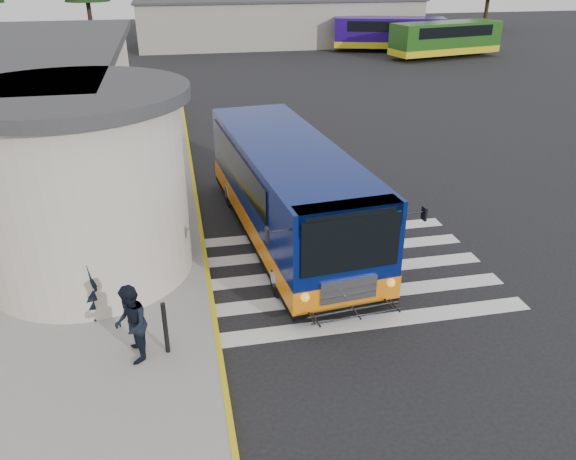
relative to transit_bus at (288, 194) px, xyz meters
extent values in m
plane|color=black|center=(1.46, -1.60, -1.38)|extent=(140.00, 140.00, 0.00)
cube|color=gray|center=(-7.54, 2.40, -1.31)|extent=(10.00, 34.00, 0.15)
cube|color=gold|center=(-2.59, 2.40, -1.30)|extent=(0.12, 34.00, 0.16)
cylinder|color=beige|center=(-5.54, -1.10, 1.02)|extent=(5.20, 5.20, 4.50)
cylinder|color=#38383A|center=(-5.54, -1.10, 3.42)|extent=(5.80, 5.80, 0.30)
cube|color=black|center=(-5.02, 3.40, -0.13)|extent=(0.08, 1.20, 2.20)
cube|color=#38383A|center=(-4.54, 3.40, 1.17)|extent=(1.20, 1.80, 0.12)
cube|color=silver|center=(0.96, -4.80, -1.37)|extent=(8.00, 0.55, 0.01)
cube|color=silver|center=(0.96, -3.60, -1.37)|extent=(8.00, 0.55, 0.01)
cube|color=silver|center=(0.96, -2.40, -1.37)|extent=(8.00, 0.55, 0.01)
cube|color=silver|center=(0.96, -1.20, -1.37)|extent=(8.00, 0.55, 0.01)
cube|color=silver|center=(0.96, 0.00, -1.37)|extent=(8.00, 0.55, 0.01)
cube|color=gray|center=(7.46, 40.40, 0.62)|extent=(26.00, 8.00, 4.00)
cylinder|color=black|center=(-10.54, 48.40, 0.42)|extent=(0.44, 0.44, 3.60)
cylinder|color=black|center=(-0.54, 48.40, 0.42)|extent=(0.44, 0.44, 3.60)
cylinder|color=black|center=(9.46, 48.40, 0.42)|extent=(0.44, 0.44, 3.60)
cylinder|color=black|center=(17.46, 48.40, 0.42)|extent=(0.44, 0.44, 3.60)
cylinder|color=black|center=(25.46, 48.40, 0.42)|extent=(0.44, 0.44, 3.60)
cylinder|color=black|center=(33.46, 48.40, 0.42)|extent=(0.44, 0.44, 3.60)
cube|color=#071559|center=(0.00, 0.04, 0.27)|extent=(3.50, 9.65, 2.47)
cube|color=orange|center=(0.00, 0.04, -0.67)|extent=(3.53, 9.68, 0.59)
cube|color=black|center=(0.00, 0.04, -1.01)|extent=(3.52, 9.67, 0.23)
cube|color=black|center=(0.44, -4.68, 0.67)|extent=(2.30, 0.28, 1.31)
cube|color=silver|center=(0.44, -4.69, -0.49)|extent=(1.36, 0.19, 0.58)
cube|color=black|center=(-1.41, 0.75, 0.77)|extent=(0.69, 6.90, 0.94)
cube|color=black|center=(1.24, 1.00, 0.77)|extent=(0.69, 6.90, 0.94)
cylinder|color=black|center=(-0.86, -3.20, -0.88)|extent=(0.41, 1.03, 1.01)
cylinder|color=black|center=(1.44, -2.99, -0.88)|extent=(0.41, 1.03, 1.01)
cylinder|color=black|center=(-1.41, 2.65, -0.88)|extent=(0.41, 1.03, 1.01)
cylinder|color=black|center=(0.89, 2.86, -0.88)|extent=(0.41, 1.03, 1.01)
cube|color=black|center=(-1.40, -4.68, 1.09)|extent=(0.07, 0.19, 0.31)
cube|color=black|center=(2.25, -4.33, 1.09)|extent=(0.07, 0.19, 0.31)
imported|color=black|center=(-5.32, -3.47, -0.31)|extent=(0.69, 0.80, 1.84)
imported|color=black|center=(-4.31, -5.22, -0.37)|extent=(0.71, 0.88, 1.71)
cylinder|color=black|center=(-3.65, -5.14, -0.62)|extent=(0.10, 0.10, 1.21)
cube|color=#200865|center=(16.25, 34.38, 0.26)|extent=(9.91, 5.34, 2.44)
cube|color=gold|center=(16.25, 34.38, -0.72)|extent=(9.95, 5.38, 0.53)
cube|color=black|center=(16.25, 34.38, 0.85)|extent=(7.90, 4.77, 0.85)
cube|color=#1F4F15|center=(19.55, 30.07, 0.25)|extent=(9.82, 4.65, 2.42)
cube|color=gold|center=(19.55, 30.07, -0.73)|extent=(9.86, 4.69, 0.53)
cube|color=black|center=(19.55, 30.07, 0.83)|extent=(7.78, 4.24, 0.84)
camera|label=1|loc=(-3.09, -15.01, 6.32)|focal=35.00mm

